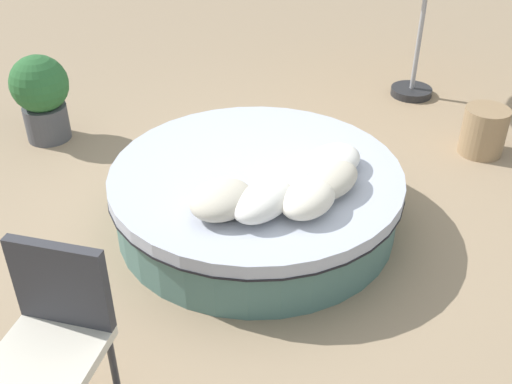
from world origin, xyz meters
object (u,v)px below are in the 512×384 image
object	(u,v)px
throw_pillow_0	(221,200)
throw_pillow_2	(308,199)
side_table	(484,131)
planter	(41,94)
patio_chair	(54,325)
throw_pillow_3	(331,181)
round_bed	(256,196)
throw_pillow_1	(263,201)
throw_pillow_4	(333,161)

from	to	relation	value
throw_pillow_0	throw_pillow_2	bearing A→B (deg)	127.38
throw_pillow_2	side_table	bearing A→B (deg)	169.56
throw_pillow_0	planter	world-z (taller)	planter
planter	patio_chair	bearing A→B (deg)	54.34
throw_pillow_3	throw_pillow_0	bearing A→B (deg)	-35.13
round_bed	throw_pillow_2	bearing A→B (deg)	70.04
planter	throw_pillow_1	bearing A→B (deg)	83.31
throw_pillow_0	throw_pillow_4	xyz separation A→B (m)	(-0.89, 0.32, -0.02)
round_bed	planter	xyz separation A→B (m)	(0.08, -2.40, 0.21)
round_bed	throw_pillow_4	xyz separation A→B (m)	(-0.34, 0.45, 0.31)
throw_pillow_2	planter	distance (m)	2.98
round_bed	throw_pillow_2	distance (m)	0.69
throw_pillow_0	throw_pillow_3	size ratio (longest dim) A/B	0.89
throw_pillow_2	throw_pillow_4	bearing A→B (deg)	-166.40
side_table	round_bed	bearing A→B (deg)	-25.55
round_bed	throw_pillow_2	size ratio (longest dim) A/B	4.83
patio_chair	side_table	distance (m)	4.11
throw_pillow_1	patio_chair	xyz separation A→B (m)	(1.51, -0.20, -0.00)
throw_pillow_2	throw_pillow_0	bearing A→B (deg)	-52.62
throw_pillow_1	throw_pillow_2	distance (m)	0.29
round_bed	throw_pillow_0	world-z (taller)	throw_pillow_0
throw_pillow_1	planter	xyz separation A→B (m)	(-0.32, -2.75, -0.11)
throw_pillow_1	side_table	distance (m)	2.60
throw_pillow_3	patio_chair	distance (m)	2.04
round_bed	throw_pillow_3	xyz separation A→B (m)	(-0.09, 0.58, 0.32)
planter	throw_pillow_3	bearing A→B (deg)	93.17
round_bed	patio_chair	world-z (taller)	patio_chair
throw_pillow_3	side_table	distance (m)	2.08
patio_chair	planter	bearing A→B (deg)	-57.74
throw_pillow_1	throw_pillow_3	xyz separation A→B (m)	(-0.49, 0.22, -0.01)
round_bed	throw_pillow_1	distance (m)	0.63
throw_pillow_3	throw_pillow_2	bearing A→B (deg)	-0.16
throw_pillow_1	throw_pillow_3	distance (m)	0.54
round_bed	side_table	bearing A→B (deg)	154.45
throw_pillow_4	throw_pillow_0	bearing A→B (deg)	-19.64
throw_pillow_0	side_table	world-z (taller)	throw_pillow_0
round_bed	throw_pillow_0	distance (m)	0.65
planter	side_table	xyz separation A→B (m)	(-2.18, 3.40, -0.23)
throw_pillow_1	side_table	bearing A→B (deg)	165.48
throw_pillow_1	patio_chair	world-z (taller)	patio_chair
throw_pillow_0	throw_pillow_3	distance (m)	0.78
throw_pillow_0	patio_chair	bearing A→B (deg)	1.25
throw_pillow_1	throw_pillow_4	bearing A→B (deg)	173.05
throw_pillow_0	throw_pillow_3	world-z (taller)	throw_pillow_0
throw_pillow_2	patio_chair	xyz separation A→B (m)	(1.70, -0.42, -0.00)
throw_pillow_2	throw_pillow_3	size ratio (longest dim) A/B	0.87
throw_pillow_1	patio_chair	size ratio (longest dim) A/B	0.53
round_bed	throw_pillow_1	xyz separation A→B (m)	(0.40, 0.36, 0.32)
planter	throw_pillow_4	bearing A→B (deg)	98.28
throw_pillow_3	patio_chair	bearing A→B (deg)	-11.88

